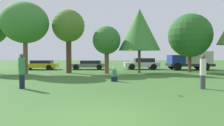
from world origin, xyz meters
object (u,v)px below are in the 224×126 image
(delivery_truck_blue, at_px, (190,60))
(tree_2, at_px, (69,27))
(tree_3, at_px, (107,41))
(person_catcher, at_px, (203,71))
(parked_car_white, at_px, (142,63))
(parked_car_yellow, at_px, (40,65))
(bystander_sitting, at_px, (114,75))
(tree_1, at_px, (25,23))
(frisbee, at_px, (131,50))
(parked_car_grey, at_px, (89,64))
(person_thrower, at_px, (22,71))
(tree_4, at_px, (139,30))
(tree_5, at_px, (190,36))

(delivery_truck_blue, bearing_deg, tree_2, 16.02)
(tree_3, bearing_deg, person_catcher, -59.72)
(parked_car_white, distance_m, delivery_truck_blue, 5.73)
(parked_car_yellow, bearing_deg, bystander_sitting, 125.06)
(tree_1, height_order, parked_car_yellow, tree_1)
(frisbee, relative_size, parked_car_grey, 0.05)
(frisbee, relative_size, parked_car_white, 0.06)
(tree_1, relative_size, tree_3, 1.46)
(person_thrower, bearing_deg, frisbee, -3.27)
(bystander_sitting, height_order, parked_car_grey, parked_car_grey)
(tree_1, xyz_separation_m, parked_car_white, (11.75, 6.71, -4.03))
(bystander_sitting, relative_size, tree_4, 0.16)
(bystander_sitting, height_order, tree_3, tree_3)
(tree_3, xyz_separation_m, parked_car_white, (4.21, 5.87, -2.45))
(tree_1, height_order, delivery_truck_blue, tree_1)
(tree_4, xyz_separation_m, delivery_truck_blue, (6.66, 4.58, -3.06))
(person_thrower, relative_size, tree_3, 0.41)
(tree_4, bearing_deg, parked_car_white, 79.47)
(person_thrower, bearing_deg, parked_car_yellow, 105.50)
(tree_1, height_order, parked_car_white, tree_1)
(bystander_sitting, bearing_deg, tree_3, 96.73)
(tree_5, bearing_deg, person_thrower, -139.73)
(tree_2, distance_m, tree_4, 6.96)
(person_thrower, bearing_deg, delivery_truck_blue, 45.73)
(tree_2, xyz_separation_m, parked_car_yellow, (-4.53, 4.86, -3.95))
(person_thrower, height_order, tree_5, tree_5)
(tree_5, xyz_separation_m, parked_car_yellow, (-16.82, 3.67, -3.18))
(tree_5, height_order, parked_car_yellow, tree_5)
(tree_1, bearing_deg, bystander_sitting, -32.84)
(tree_5, distance_m, parked_car_yellow, 17.50)
(tree_3, distance_m, delivery_truck_blue, 11.28)
(parked_car_grey, xyz_separation_m, parked_car_white, (6.60, 0.42, 0.12))
(parked_car_grey, bearing_deg, tree_4, 135.29)
(person_catcher, relative_size, parked_car_grey, 0.40)
(person_catcher, xyz_separation_m, tree_5, (3.08, 10.87, 2.84))
(tree_1, height_order, tree_3, tree_1)
(parked_car_white, bearing_deg, parked_car_grey, 0.31)
(parked_car_white, bearing_deg, tree_4, 76.13)
(frisbee, bearing_deg, person_thrower, 176.63)
(parked_car_yellow, bearing_deg, tree_2, 129.67)
(person_thrower, relative_size, tree_5, 0.31)
(person_catcher, xyz_separation_m, parked_car_yellow, (-13.74, 14.55, -0.34))
(frisbee, relative_size, tree_3, 0.05)
(person_thrower, distance_m, delivery_truck_blue, 20.22)
(person_thrower, xyz_separation_m, bystander_sitting, (5.00, 3.18, -0.55))
(person_thrower, bearing_deg, tree_5, 40.37)
(tree_3, bearing_deg, parked_car_white, 54.35)
(person_catcher, height_order, parked_car_grey, person_catcher)
(bystander_sitting, relative_size, tree_1, 0.15)
(frisbee, bearing_deg, parked_car_yellow, 123.52)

